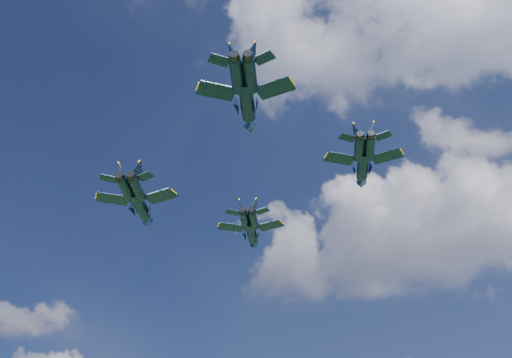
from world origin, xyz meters
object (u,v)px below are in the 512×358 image
object	(u,v)px
jet_right	(363,166)
jet_slot	(247,103)
jet_left	(141,206)
jet_lead	(252,233)

from	to	relation	value
jet_right	jet_slot	xyz separation A→B (m)	(-7.83, -21.84, -1.44)
jet_left	jet_right	distance (m)	33.77
jet_left	jet_slot	distance (m)	27.18
jet_lead	jet_slot	bearing A→B (deg)	-85.27
jet_right	jet_slot	size ratio (longest dim) A/B	0.94
jet_slot	jet_lead	bearing A→B (deg)	93.50
jet_left	jet_right	xyz separation A→B (m)	(32.13, 9.83, 3.43)
jet_lead	jet_right	distance (m)	26.28
jet_lead	jet_left	bearing A→B (deg)	-132.97
jet_left	jet_right	world-z (taller)	jet_right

